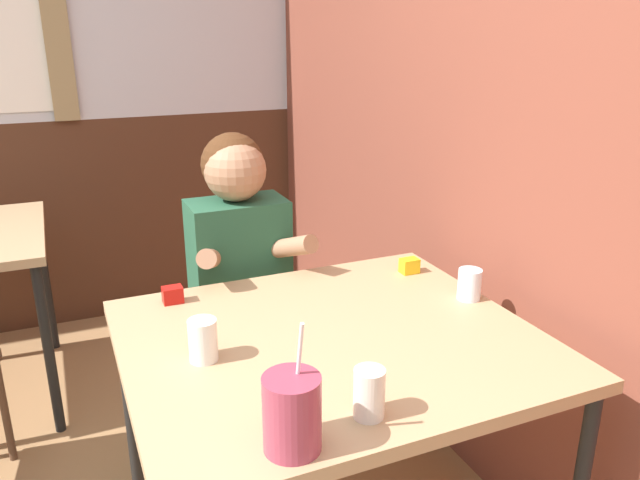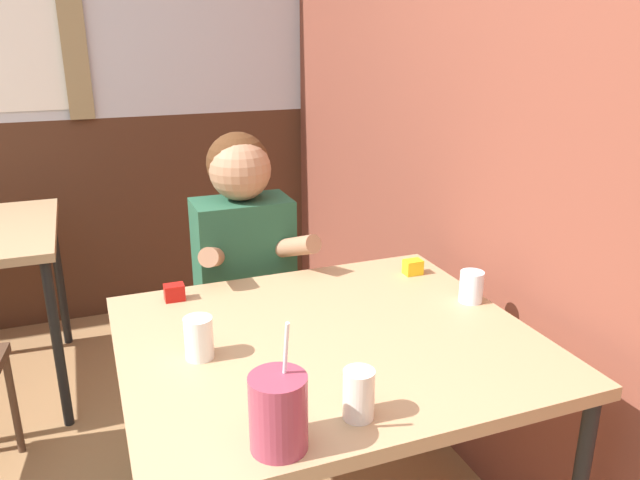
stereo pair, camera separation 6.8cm
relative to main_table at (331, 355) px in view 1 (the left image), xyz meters
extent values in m
cube|color=brown|center=(0.67, 0.85, 0.65)|extent=(0.06, 4.39, 2.70)
cube|color=#472819|center=(-0.69, 2.07, -0.15)|extent=(5.66, 0.06, 1.10)
cube|color=#937F56|center=(-0.54, 2.02, 0.85)|extent=(0.12, 0.02, 0.89)
cube|color=tan|center=(0.00, 0.00, 0.04)|extent=(1.09, 0.96, 0.04)
cylinder|color=black|center=(-0.51, 0.44, -0.34)|extent=(0.04, 0.04, 0.72)
cylinder|color=black|center=(0.51, 0.44, -0.34)|extent=(0.04, 0.04, 0.72)
cylinder|color=black|center=(-0.74, 1.01, -0.34)|extent=(0.04, 0.04, 0.72)
cylinder|color=black|center=(-0.74, 1.76, -0.34)|extent=(0.04, 0.04, 0.72)
cylinder|color=#4C3323|center=(-0.91, 0.89, -0.49)|extent=(0.03, 0.03, 0.42)
cube|color=#235138|center=(-0.07, 0.66, -0.47)|extent=(0.31, 0.20, 0.46)
cube|color=#235138|center=(-0.07, 0.66, 0.02)|extent=(0.34, 0.20, 0.52)
sphere|color=#472814|center=(-0.07, 0.68, 0.40)|extent=(0.22, 0.22, 0.22)
sphere|color=#9E7051|center=(-0.07, 0.66, 0.39)|extent=(0.21, 0.21, 0.21)
cylinder|color=#9E7051|center=(-0.20, 0.52, 0.14)|extent=(0.14, 0.27, 0.15)
cylinder|color=#9E7051|center=(0.07, 0.52, 0.14)|extent=(0.14, 0.27, 0.15)
cylinder|color=#99384C|center=(-0.27, -0.40, 0.14)|extent=(0.12, 0.12, 0.16)
cylinder|color=white|center=(-0.25, -0.40, 0.27)|extent=(0.01, 0.04, 0.14)
cylinder|color=silver|center=(0.49, 0.06, 0.11)|extent=(0.07, 0.07, 0.10)
cylinder|color=silver|center=(-0.35, 0.01, 0.11)|extent=(0.07, 0.07, 0.11)
cylinder|color=silver|center=(-0.08, -0.36, 0.12)|extent=(0.07, 0.07, 0.11)
cube|color=#B7140F|center=(-0.35, 0.39, 0.08)|extent=(0.06, 0.04, 0.05)
cube|color=yellow|center=(0.43, 0.31, 0.08)|extent=(0.06, 0.04, 0.05)
camera|label=1|loc=(-0.63, -1.37, 0.85)|focal=35.00mm
camera|label=2|loc=(-0.56, -1.40, 0.85)|focal=35.00mm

